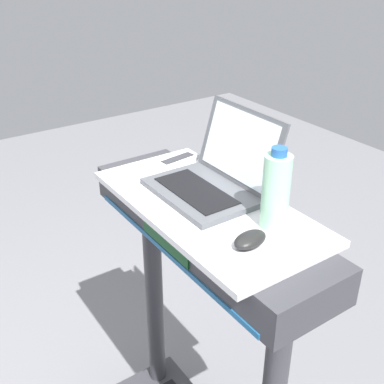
# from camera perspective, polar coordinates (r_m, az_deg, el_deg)

# --- Properties ---
(desk_board) EXTENTS (0.74, 0.37, 0.02)m
(desk_board) POSITION_cam_1_polar(r_m,az_deg,el_deg) (1.41, 1.68, -1.62)
(desk_board) COLOR silver
(desk_board) RESTS_ON treadmill_base
(laptop) EXTENTS (0.33, 0.29, 0.24)m
(laptop) POSITION_cam_1_polar(r_m,az_deg,el_deg) (1.45, 2.52, 1.86)
(laptop) COLOR #515459
(laptop) RESTS_ON desk_board
(computer_mouse) EXTENTS (0.07, 0.11, 0.03)m
(computer_mouse) POSITION_cam_1_polar(r_m,az_deg,el_deg) (1.22, 6.88, -5.60)
(computer_mouse) COLOR black
(computer_mouse) RESTS_ON desk_board
(water_bottle) EXTENTS (0.07, 0.07, 0.23)m
(water_bottle) POSITION_cam_1_polar(r_m,az_deg,el_deg) (1.26, 9.88, 0.16)
(water_bottle) COLOR #9EDBB2
(water_bottle) RESTS_ON desk_board
(tv_remote) EXTENTS (0.07, 0.16, 0.02)m
(tv_remote) POSITION_cam_1_polar(r_m,az_deg,el_deg) (1.64, -1.70, 3.68)
(tv_remote) COLOR silver
(tv_remote) RESTS_ON desk_board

